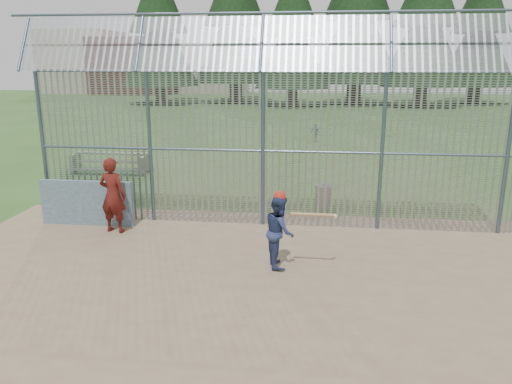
# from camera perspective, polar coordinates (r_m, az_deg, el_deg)

# --- Properties ---
(ground) EXTENTS (120.00, 120.00, 0.00)m
(ground) POSITION_cam_1_polar(r_m,az_deg,el_deg) (10.14, -1.36, -10.03)
(ground) COLOR #2D511E
(ground) RESTS_ON ground
(dirt_infield) EXTENTS (14.00, 10.00, 0.02)m
(dirt_infield) POSITION_cam_1_polar(r_m,az_deg,el_deg) (9.69, -1.78, -11.21)
(dirt_infield) COLOR #756047
(dirt_infield) RESTS_ON ground
(dugout_wall) EXTENTS (2.50, 0.12, 1.20)m
(dugout_wall) POSITION_cam_1_polar(r_m,az_deg,el_deg) (13.87, -18.76, -1.19)
(dugout_wall) COLOR #38566B
(dugout_wall) RESTS_ON dirt_infield
(batter) EXTENTS (0.73, 0.86, 1.54)m
(batter) POSITION_cam_1_polar(r_m,az_deg,el_deg) (10.50, 2.68, -4.50)
(batter) COLOR navy
(batter) RESTS_ON dirt_infield
(onlooker) EXTENTS (0.77, 0.57, 1.92)m
(onlooker) POSITION_cam_1_polar(r_m,az_deg,el_deg) (13.02, -16.06, -0.35)
(onlooker) COLOR maroon
(onlooker) RESTS_ON dirt_infield
(bg_kid_seated) EXTENTS (0.62, 0.55, 1.01)m
(bg_kid_seated) POSITION_cam_1_polar(r_m,az_deg,el_deg) (26.83, 6.79, 6.70)
(bg_kid_seated) COLOR slate
(bg_kid_seated) RESTS_ON ground
(batting_gear) EXTENTS (1.31, 0.32, 0.53)m
(batting_gear) POSITION_cam_1_polar(r_m,az_deg,el_deg) (10.26, 3.72, -1.08)
(batting_gear) COLOR #B22217
(batting_gear) RESTS_ON ground
(trash_can) EXTENTS (0.56, 0.56, 0.82)m
(trash_can) POSITION_cam_1_polar(r_m,az_deg,el_deg) (14.72, 7.76, -0.58)
(trash_can) COLOR gray
(trash_can) RESTS_ON ground
(bleacher) EXTENTS (3.00, 0.95, 0.72)m
(bleacher) POSITION_cam_1_polar(r_m,az_deg,el_deg) (20.21, -16.39, 3.26)
(bleacher) COLOR gray
(bleacher) RESTS_ON ground
(backstop_fence) EXTENTS (20.09, 0.81, 5.30)m
(backstop_fence) POSITION_cam_1_polar(r_m,az_deg,el_deg) (12.69, 8.96, 6.04)
(backstop_fence) COLOR #47566B
(backstop_fence) RESTS_ON ground
(distant_buildings) EXTENTS (26.50, 10.50, 8.00)m
(distant_buildings) POSITION_cam_1_polar(r_m,az_deg,el_deg) (70.03, -14.11, 13.90)
(distant_buildings) COLOR brown
(distant_buildings) RESTS_ON ground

